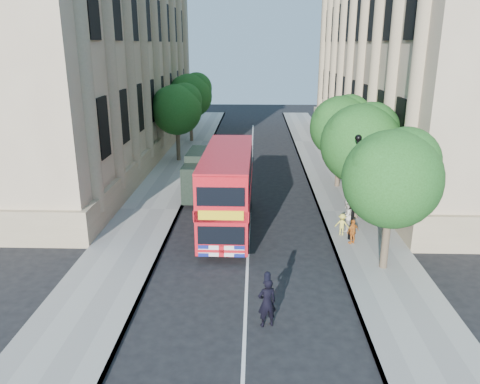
# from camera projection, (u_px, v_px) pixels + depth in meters

# --- Properties ---
(ground) EXTENTS (120.00, 120.00, 0.00)m
(ground) POSITION_uv_depth(u_px,v_px,m) (246.00, 304.00, 17.33)
(ground) COLOR black
(ground) RESTS_ON ground
(pavement_right) EXTENTS (3.50, 80.00, 0.12)m
(pavement_right) POSITION_uv_depth(u_px,v_px,m) (350.00, 212.00, 26.66)
(pavement_right) COLOR gray
(pavement_right) RESTS_ON ground
(pavement_left) EXTENTS (3.50, 80.00, 0.12)m
(pavement_left) POSITION_uv_depth(u_px,v_px,m) (150.00, 210.00, 27.02)
(pavement_left) COLOR gray
(pavement_left) RESTS_ON ground
(building_right) EXTENTS (12.00, 38.00, 18.00)m
(building_right) POSITION_uv_depth(u_px,v_px,m) (427.00, 47.00, 37.03)
(building_right) COLOR tan
(building_right) RESTS_ON ground
(building_left) EXTENTS (12.00, 38.00, 18.00)m
(building_left) POSITION_uv_depth(u_px,v_px,m) (83.00, 47.00, 37.91)
(building_left) COLOR tan
(building_left) RESTS_ON ground
(tree_right_near) EXTENTS (4.00, 4.00, 6.08)m
(tree_right_near) POSITION_uv_depth(u_px,v_px,m) (393.00, 174.00, 18.75)
(tree_right_near) COLOR #473828
(tree_right_near) RESTS_ON ground
(tree_right_mid) EXTENTS (4.20, 4.20, 6.37)m
(tree_right_mid) POSITION_uv_depth(u_px,v_px,m) (362.00, 140.00, 24.41)
(tree_right_mid) COLOR #473828
(tree_right_mid) RESTS_ON ground
(tree_right_far) EXTENTS (4.00, 4.00, 6.15)m
(tree_right_far) POSITION_uv_depth(u_px,v_px,m) (341.00, 124.00, 30.16)
(tree_right_far) COLOR #473828
(tree_right_far) RESTS_ON ground
(tree_left_far) EXTENTS (4.00, 4.00, 6.30)m
(tree_left_far) POSITION_uv_depth(u_px,v_px,m) (177.00, 107.00, 37.17)
(tree_left_far) COLOR #473828
(tree_left_far) RESTS_ON ground
(tree_left_back) EXTENTS (4.20, 4.20, 6.65)m
(tree_left_back) POSITION_uv_depth(u_px,v_px,m) (191.00, 93.00, 44.71)
(tree_left_back) COLOR #473828
(tree_left_back) RESTS_ON ground
(lamp_post) EXTENTS (0.32, 0.32, 5.16)m
(lamp_post) POSITION_uv_depth(u_px,v_px,m) (354.00, 192.00, 22.13)
(lamp_post) COLOR black
(lamp_post) RESTS_ON pavement_right
(double_decker_bus) EXTENTS (2.42, 8.77, 4.03)m
(double_decker_bus) POSITION_uv_depth(u_px,v_px,m) (228.00, 187.00, 23.84)
(double_decker_bus) COLOR red
(double_decker_bus) RESTS_ON ground
(box_van) EXTENTS (2.14, 5.02, 2.85)m
(box_van) POSITION_uv_depth(u_px,v_px,m) (204.00, 176.00, 29.00)
(box_van) COLOR black
(box_van) RESTS_ON ground
(police_constable) EXTENTS (0.75, 0.61, 1.79)m
(police_constable) POSITION_uv_depth(u_px,v_px,m) (267.00, 303.00, 15.76)
(police_constable) COLOR black
(police_constable) RESTS_ON ground
(woman_pedestrian) EXTENTS (1.01, 1.01, 1.65)m
(woman_pedestrian) POSITION_uv_depth(u_px,v_px,m) (346.00, 216.00, 23.61)
(woman_pedestrian) COLOR beige
(woman_pedestrian) RESTS_ON pavement_right
(child_a) EXTENTS (0.76, 0.63, 1.21)m
(child_a) POSITION_uv_depth(u_px,v_px,m) (353.00, 232.00, 22.16)
(child_a) COLOR orange
(child_a) RESTS_ON pavement_right
(child_b) EXTENTS (0.80, 0.60, 1.10)m
(child_b) POSITION_uv_depth(u_px,v_px,m) (342.00, 224.00, 23.20)
(child_b) COLOR gold
(child_b) RESTS_ON pavement_right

